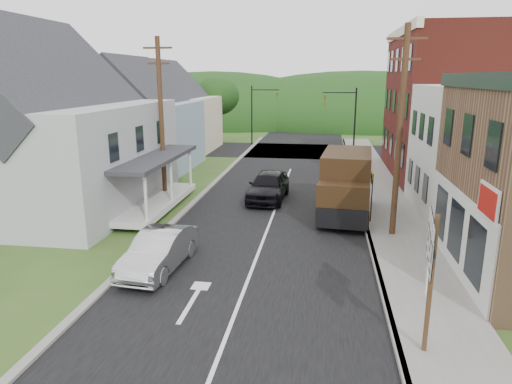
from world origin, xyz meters
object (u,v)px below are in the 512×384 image
at_px(dark_sedan, 268,186).
at_px(delivery_van, 346,185).
at_px(silver_sedan, 159,251).
at_px(route_sign_cluster, 430,265).
at_px(warning_sign, 372,189).

relative_size(dark_sedan, delivery_van, 0.82).
xyz_separation_m(silver_sedan, route_sign_cluster, (8.49, -4.11, 1.77)).
bearing_deg(route_sign_cluster, silver_sedan, 163.43).
bearing_deg(warning_sign, delivery_van, 135.85).
bearing_deg(warning_sign, silver_sedan, -141.02).
distance_m(dark_sedan, route_sign_cluster, 15.56).
relative_size(delivery_van, warning_sign, 2.41).
bearing_deg(silver_sedan, warning_sign, 43.50).
bearing_deg(delivery_van, dark_sedan, 153.96).
bearing_deg(delivery_van, silver_sedan, -127.03).
distance_m(silver_sedan, delivery_van, 10.44).
bearing_deg(delivery_van, warning_sign, -39.05).
bearing_deg(dark_sedan, silver_sedan, -101.93).
relative_size(silver_sedan, warning_sign, 1.75).
bearing_deg(route_sign_cluster, warning_sign, 101.16).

